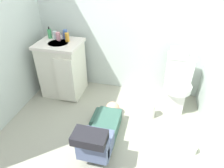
{
  "coord_description": "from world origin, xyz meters",
  "views": [
    {
      "loc": [
        0.55,
        -1.66,
        1.85
      ],
      "look_at": [
        0.04,
        0.42,
        0.45
      ],
      "focal_mm": 32.25,
      "sensor_mm": 36.0,
      "label": 1
    }
  ],
  "objects_px": {
    "vanity_cabinet": "(63,68)",
    "tissue_box": "(179,51)",
    "faucet": "(63,35)",
    "bottle_blue": "(66,34)",
    "bottle_pink": "(58,36)",
    "toilet": "(177,84)",
    "toilet_paper_roll": "(191,149)",
    "soap_dispenser": "(50,34)",
    "bottle_clear": "(55,35)",
    "bottle_amber": "(67,37)",
    "person_plumber": "(101,132)",
    "paper_towel_roll": "(151,111)"
  },
  "relations": [
    {
      "from": "faucet",
      "to": "paper_towel_roll",
      "type": "distance_m",
      "value": 1.61
    },
    {
      "from": "toilet_paper_roll",
      "to": "person_plumber",
      "type": "bearing_deg",
      "value": -174.34
    },
    {
      "from": "faucet",
      "to": "bottle_clear",
      "type": "bearing_deg",
      "value": -166.85
    },
    {
      "from": "toilet",
      "to": "tissue_box",
      "type": "height_order",
      "value": "tissue_box"
    },
    {
      "from": "faucet",
      "to": "bottle_blue",
      "type": "height_order",
      "value": "bottle_blue"
    },
    {
      "from": "soap_dispenser",
      "to": "bottle_clear",
      "type": "relative_size",
      "value": 1.53
    },
    {
      "from": "bottle_pink",
      "to": "bottle_amber",
      "type": "height_order",
      "value": "bottle_amber"
    },
    {
      "from": "soap_dispenser",
      "to": "bottle_clear",
      "type": "xyz_separation_m",
      "value": [
        0.08,
        -0.0,
        -0.01
      ]
    },
    {
      "from": "paper_towel_roll",
      "to": "toilet_paper_roll",
      "type": "relative_size",
      "value": 1.95
    },
    {
      "from": "paper_towel_roll",
      "to": "toilet_paper_roll",
      "type": "distance_m",
      "value": 0.68
    },
    {
      "from": "toilet",
      "to": "vanity_cabinet",
      "type": "height_order",
      "value": "vanity_cabinet"
    },
    {
      "from": "person_plumber",
      "to": "soap_dispenser",
      "type": "relative_size",
      "value": 6.42
    },
    {
      "from": "bottle_blue",
      "to": "toilet_paper_roll",
      "type": "distance_m",
      "value": 2.17
    },
    {
      "from": "faucet",
      "to": "person_plumber",
      "type": "xyz_separation_m",
      "value": [
        0.84,
        -1.01,
        -0.69
      ]
    },
    {
      "from": "person_plumber",
      "to": "bottle_pink",
      "type": "bearing_deg",
      "value": 133.1
    },
    {
      "from": "faucet",
      "to": "bottle_blue",
      "type": "xyz_separation_m",
      "value": [
        0.05,
        -0.0,
        0.02
      ]
    },
    {
      "from": "person_plumber",
      "to": "bottle_amber",
      "type": "relative_size",
      "value": 9.0
    },
    {
      "from": "soap_dispenser",
      "to": "toilet_paper_roll",
      "type": "xyz_separation_m",
      "value": [
        2.02,
        -0.89,
        -0.84
      ]
    },
    {
      "from": "tissue_box",
      "to": "bottle_clear",
      "type": "bearing_deg",
      "value": -179.84
    },
    {
      "from": "bottle_pink",
      "to": "bottle_clear",
      "type": "bearing_deg",
      "value": 147.49
    },
    {
      "from": "vanity_cabinet",
      "to": "tissue_box",
      "type": "height_order",
      "value": "tissue_box"
    },
    {
      "from": "person_plumber",
      "to": "paper_towel_roll",
      "type": "height_order",
      "value": "person_plumber"
    },
    {
      "from": "toilet",
      "to": "bottle_blue",
      "type": "xyz_separation_m",
      "value": [
        -1.6,
        0.11,
        0.52
      ]
    },
    {
      "from": "paper_towel_roll",
      "to": "soap_dispenser",
      "type": "bearing_deg",
      "value": 165.11
    },
    {
      "from": "bottle_pink",
      "to": "faucet",
      "type": "bearing_deg",
      "value": 64.95
    },
    {
      "from": "bottle_amber",
      "to": "paper_towel_roll",
      "type": "bearing_deg",
      "value": -15.75
    },
    {
      "from": "faucet",
      "to": "toilet_paper_roll",
      "type": "bearing_deg",
      "value": -26.31
    },
    {
      "from": "bottle_blue",
      "to": "paper_towel_roll",
      "type": "xyz_separation_m",
      "value": [
        1.3,
        -0.43,
        -0.78
      ]
    },
    {
      "from": "toilet",
      "to": "paper_towel_roll",
      "type": "height_order",
      "value": "toilet"
    },
    {
      "from": "toilet",
      "to": "bottle_clear",
      "type": "relative_size",
      "value": 6.92
    },
    {
      "from": "person_plumber",
      "to": "bottle_clear",
      "type": "bearing_deg",
      "value": 133.99
    },
    {
      "from": "toilet",
      "to": "toilet_paper_roll",
      "type": "relative_size",
      "value": 6.82
    },
    {
      "from": "toilet",
      "to": "bottle_clear",
      "type": "bearing_deg",
      "value": 177.21
    },
    {
      "from": "bottle_blue",
      "to": "bottle_amber",
      "type": "height_order",
      "value": "bottle_blue"
    },
    {
      "from": "bottle_clear",
      "to": "bottle_pink",
      "type": "height_order",
      "value": "bottle_pink"
    },
    {
      "from": "faucet",
      "to": "paper_towel_roll",
      "type": "relative_size",
      "value": 0.47
    },
    {
      "from": "faucet",
      "to": "soap_dispenser",
      "type": "xyz_separation_m",
      "value": [
        -0.19,
        -0.02,
        0.02
      ]
    },
    {
      "from": "vanity_cabinet",
      "to": "bottle_blue",
      "type": "distance_m",
      "value": 0.49
    },
    {
      "from": "toilet",
      "to": "bottle_clear",
      "type": "height_order",
      "value": "bottle_clear"
    },
    {
      "from": "vanity_cabinet",
      "to": "toilet_paper_roll",
      "type": "relative_size",
      "value": 7.45
    },
    {
      "from": "vanity_cabinet",
      "to": "toilet_paper_roll",
      "type": "height_order",
      "value": "vanity_cabinet"
    },
    {
      "from": "bottle_amber",
      "to": "person_plumber",
      "type": "bearing_deg",
      "value": -51.46
    },
    {
      "from": "toilet",
      "to": "bottle_amber",
      "type": "height_order",
      "value": "bottle_amber"
    },
    {
      "from": "soap_dispenser",
      "to": "bottle_amber",
      "type": "distance_m",
      "value": 0.3
    },
    {
      "from": "soap_dispenser",
      "to": "bottle_amber",
      "type": "xyz_separation_m",
      "value": [
        0.29,
        -0.06,
        -0.01
      ]
    },
    {
      "from": "person_plumber",
      "to": "bottle_clear",
      "type": "distance_m",
      "value": 1.53
    },
    {
      "from": "bottle_pink",
      "to": "bottle_blue",
      "type": "xyz_separation_m",
      "value": [
        0.08,
        0.07,
        0.01
      ]
    },
    {
      "from": "tissue_box",
      "to": "paper_towel_roll",
      "type": "bearing_deg",
      "value": -121.88
    },
    {
      "from": "toilet",
      "to": "bottle_amber",
      "type": "distance_m",
      "value": 1.63
    },
    {
      "from": "person_plumber",
      "to": "bottle_amber",
      "type": "height_order",
      "value": "bottle_amber"
    }
  ]
}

